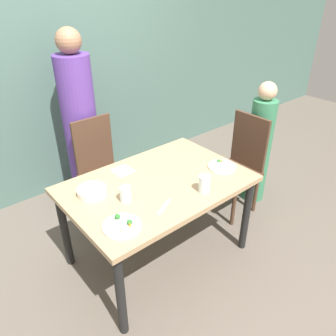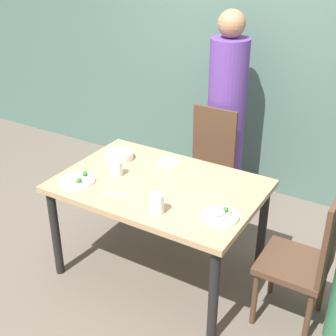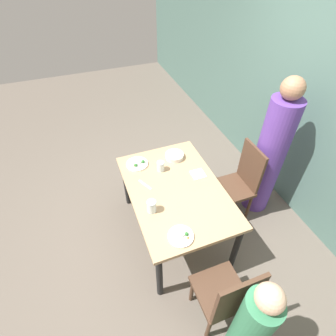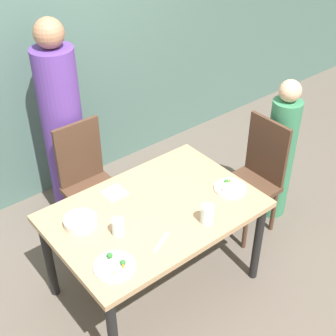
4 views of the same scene
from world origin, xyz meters
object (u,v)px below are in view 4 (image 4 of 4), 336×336
(chair_child_spot, at_px, (255,175))
(plate_rice_adult, at_px, (114,266))
(chair_adult_spot, at_px, (89,180))
(person_child, at_px, (280,155))
(person_adult, at_px, (64,131))
(glass_water_tall, at_px, (207,214))
(bowl_curry, at_px, (80,221))

(chair_child_spot, bearing_deg, plate_rice_adult, -79.32)
(chair_adult_spot, bearing_deg, plate_rice_adult, -113.09)
(chair_child_spot, bearing_deg, chair_adult_spot, -126.49)
(person_child, bearing_deg, person_adult, 140.42)
(plate_rice_adult, relative_size, glass_water_tall, 1.89)
(chair_child_spot, xyz_separation_m, glass_water_tall, (-0.84, -0.33, 0.28))
(chair_child_spot, height_order, glass_water_tall, chair_child_spot)
(chair_adult_spot, distance_m, person_adult, 0.43)
(person_child, height_order, glass_water_tall, person_child)
(chair_adult_spot, relative_size, person_child, 0.78)
(person_child, xyz_separation_m, glass_water_tall, (-1.12, -0.33, 0.20))
(person_child, bearing_deg, glass_water_tall, -163.56)
(bowl_curry, bearing_deg, person_child, -4.62)
(chair_adult_spot, distance_m, person_child, 1.54)
(glass_water_tall, bearing_deg, bowl_curry, 142.92)
(person_child, height_order, plate_rice_adult, person_child)
(chair_child_spot, distance_m, bowl_curry, 1.49)
(plate_rice_adult, xyz_separation_m, glass_water_tall, (0.66, -0.05, 0.05))
(person_child, bearing_deg, bowl_curry, 175.38)
(chair_adult_spot, distance_m, plate_rice_adult, 1.17)
(person_child, xyz_separation_m, bowl_curry, (-1.74, 0.14, 0.17))
(person_adult, bearing_deg, person_child, -39.58)
(bowl_curry, height_order, glass_water_tall, glass_water_tall)
(chair_child_spot, relative_size, plate_rice_adult, 4.07)
(chair_adult_spot, xyz_separation_m, person_child, (1.33, -0.77, 0.08))
(chair_adult_spot, height_order, person_adult, person_adult)
(bowl_curry, relative_size, plate_rice_adult, 0.87)
(person_adult, bearing_deg, bowl_curry, -113.43)
(chair_child_spot, bearing_deg, glass_water_tall, -68.52)
(plate_rice_adult, bearing_deg, glass_water_tall, -4.14)
(chair_adult_spot, xyz_separation_m, chair_child_spot, (1.05, -0.77, 0.00))
(plate_rice_adult, bearing_deg, chair_adult_spot, 66.91)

